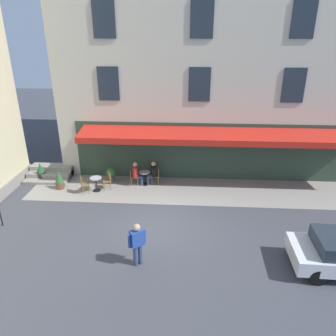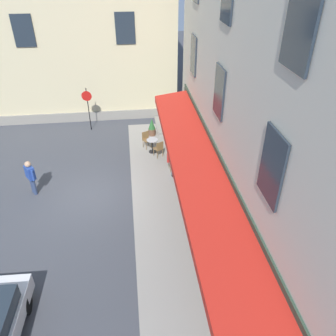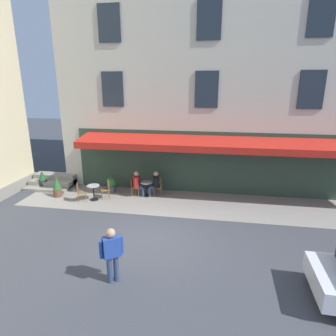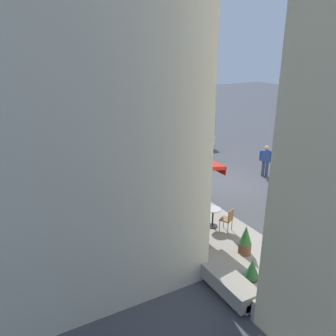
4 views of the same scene
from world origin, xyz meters
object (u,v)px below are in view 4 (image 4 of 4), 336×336
at_px(potted_plant_entrance_left, 251,275).
at_px(seated_patron_in_black, 155,189).
at_px(cafe_chair_wicker_corner_right, 170,201).
at_px(cafe_table_streetside, 77,132).
at_px(cafe_chair_wicker_back_row, 228,218).
at_px(potted_plant_mid_terrace, 245,240).
at_px(cafe_table_near_entrance, 213,215).
at_px(cafe_chair_wicker_facing_street, 71,133).
at_px(cafe_chair_wicker_under_awning, 198,209).
at_px(cafe_chair_wicker_by_window, 152,191).
at_px(cafe_table_mid_terrace, 162,197).
at_px(potted_plant_under_sign, 179,218).
at_px(walking_pedestrian_in_blue, 266,159).
at_px(cafe_chair_wicker_corner_left, 81,129).
at_px(seated_companion_in_red, 167,196).
at_px(parked_car_white, 187,133).

bearing_deg(potted_plant_entrance_left, seated_patron_in_black, 178.36).
relative_size(cafe_chair_wicker_corner_right, cafe_table_streetside, 1.21).
bearing_deg(cafe_chair_wicker_back_row, potted_plant_mid_terrace, -16.30).
height_order(cafe_chair_wicker_back_row, cafe_chair_wicker_corner_right, same).
distance_m(cafe_table_streetside, potted_plant_entrance_left, 18.90).
relative_size(cafe_table_near_entrance, cafe_chair_wicker_facing_street, 0.82).
relative_size(cafe_chair_wicker_under_awning, cafe_chair_wicker_by_window, 1.00).
height_order(cafe_table_mid_terrace, potted_plant_under_sign, potted_plant_under_sign).
height_order(cafe_table_mid_terrace, seated_patron_in_black, seated_patron_in_black).
height_order(walking_pedestrian_in_blue, potted_plant_under_sign, walking_pedestrian_in_blue).
xyz_separation_m(cafe_chair_wicker_back_row, cafe_chair_wicker_corner_left, (-16.47, -0.88, 0.00)).
height_order(cafe_chair_wicker_facing_street, potted_plant_mid_terrace, potted_plant_mid_terrace).
bearing_deg(seated_companion_in_red, walking_pedestrian_in_blue, 99.00).
relative_size(cafe_chair_wicker_corner_left, seated_patron_in_black, 0.70).
bearing_deg(cafe_table_streetside, cafe_chair_wicker_corner_right, 0.68).
xyz_separation_m(walking_pedestrian_in_blue, potted_plant_mid_terrace, (5.01, -5.69, -0.47)).
height_order(cafe_chair_wicker_back_row, potted_plant_mid_terrace, potted_plant_mid_terrace).
height_order(potted_plant_mid_terrace, parked_car_white, parked_car_white).
bearing_deg(cafe_chair_wicker_by_window, cafe_chair_wicker_under_awning, 17.02).
bearing_deg(seated_patron_in_black, cafe_table_streetside, -179.93).
bearing_deg(cafe_chair_wicker_corner_right, cafe_chair_wicker_by_window, -171.09).
xyz_separation_m(seated_patron_in_black, walking_pedestrian_in_blue, (-0.20, 6.56, 0.28)).
xyz_separation_m(cafe_chair_wicker_facing_street, walking_pedestrian_in_blue, (12.03, 7.08, 0.43)).
bearing_deg(seated_companion_in_red, cafe_chair_wicker_facing_street, -177.18).
height_order(cafe_chair_wicker_under_awning, cafe_chair_wicker_by_window, same).
xyz_separation_m(cafe_chair_wicker_corner_left, cafe_chair_wicker_facing_street, (0.86, -0.92, 0.00)).
bearing_deg(seated_companion_in_red, potted_plant_mid_terrace, 10.50).
bearing_deg(cafe_table_near_entrance, seated_companion_in_red, -156.30).
relative_size(cafe_chair_wicker_under_awning, potted_plant_entrance_left, 0.93).
height_order(seated_companion_in_red, potted_plant_entrance_left, seated_companion_in_red).
relative_size(cafe_chair_wicker_under_awning, cafe_table_streetside, 1.21).
bearing_deg(cafe_chair_wicker_under_awning, potted_plant_under_sign, -85.63).
relative_size(cafe_table_near_entrance, cafe_chair_wicker_corner_right, 0.82).
distance_m(cafe_chair_wicker_corner_right, cafe_chair_wicker_facing_street, 13.28).
relative_size(cafe_table_near_entrance, potted_plant_mid_terrace, 0.72).
relative_size(cafe_table_streetside, parked_car_white, 0.17).
bearing_deg(cafe_chair_wicker_facing_street, parked_car_white, 56.35).
height_order(cafe_table_streetside, potted_plant_under_sign, potted_plant_under_sign).
bearing_deg(seated_patron_in_black, cafe_table_mid_terrace, 13.09).
relative_size(cafe_chair_wicker_under_awning, cafe_chair_wicker_corner_left, 1.00).
xyz_separation_m(seated_companion_in_red, potted_plant_entrance_left, (5.46, -0.31, -0.22)).
height_order(cafe_chair_wicker_back_row, cafe_chair_wicker_facing_street, same).
relative_size(cafe_chair_wicker_by_window, potted_plant_mid_terrace, 0.88).
height_order(cafe_chair_wicker_by_window, potted_plant_under_sign, cafe_chair_wicker_by_window).
height_order(cafe_chair_wicker_facing_street, parked_car_white, parked_car_white).
xyz_separation_m(cafe_table_streetside, potted_plant_mid_terrace, (17.44, 0.88, 0.01)).
relative_size(potted_plant_entrance_left, parked_car_white, 0.23).
xyz_separation_m(cafe_table_near_entrance, cafe_chair_wicker_corner_left, (-15.91, -0.59, 0.06)).
height_order(seated_patron_in_black, parked_car_white, parked_car_white).
height_order(cafe_chair_wicker_by_window, walking_pedestrian_in_blue, walking_pedestrian_in_blue).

